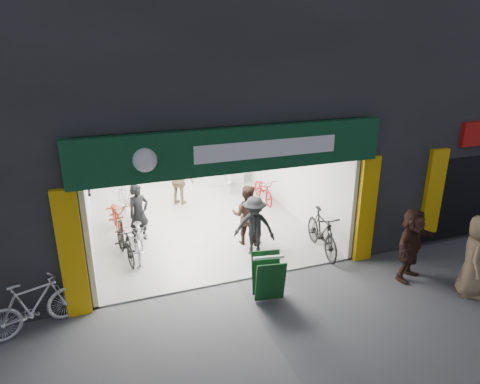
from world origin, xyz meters
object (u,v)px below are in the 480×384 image
bike_left_front (139,235)px  bike_right_front (322,232)px  sandwich_board (268,276)px  parked_bike (34,305)px  pedestrian_near (476,256)px

bike_left_front → bike_right_front: bike_right_front is taller
bike_right_front → sandwich_board: (-2.07, -1.41, -0.04)m
bike_left_front → sandwich_board: 3.67m
parked_bike → sandwich_board: size_ratio=1.87×
bike_right_front → parked_bike: bearing=-164.6°
parked_bike → pedestrian_near: (8.51, -1.81, 0.36)m
bike_right_front → bike_left_front: bearing=168.2°
bike_left_front → sandwich_board: sandwich_board is taller
pedestrian_near → parked_bike: bearing=126.9°
bike_left_front → sandwich_board: bearing=-46.3°
pedestrian_near → bike_right_front: bearing=85.5°
parked_bike → pedestrian_near: size_ratio=0.99×
parked_bike → sandwich_board: (4.43, -0.51, -0.01)m
bike_right_front → parked_bike: 6.56m
parked_bike → bike_right_front: bearing=-101.7°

